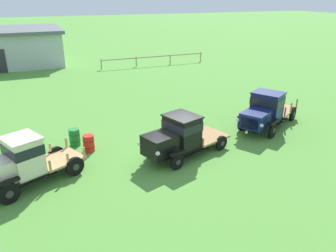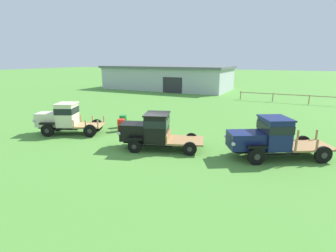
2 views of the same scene
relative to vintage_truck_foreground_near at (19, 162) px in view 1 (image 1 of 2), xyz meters
name	(u,v)px [view 1 (image 1 of 2)]	position (x,y,z in m)	size (l,w,h in m)	color
ground_plane	(172,158)	(6.84, -0.03, -1.16)	(240.00, 240.00, 0.00)	#518E38
paddock_fence	(154,58)	(14.05, 21.62, -0.34)	(12.22, 0.49, 1.10)	#997F60
vintage_truck_foreground_near	(19,162)	(0.00, 0.00, 0.00)	(4.80, 3.22, 2.20)	black
vintage_truck_second_in_line	(178,136)	(7.17, -0.03, -0.03)	(5.14, 3.15, 2.13)	black
vintage_truck_midrow_center	(265,110)	(13.43, 1.33, 0.01)	(5.64, 4.20, 2.21)	black
oil_drum_beside_row	(89,143)	(3.19, 2.31, -0.71)	(0.59, 0.59, 0.89)	red
oil_drum_near_fence	(75,137)	(2.63, 3.32, -0.69)	(0.59, 0.59, 0.93)	#1E7F33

